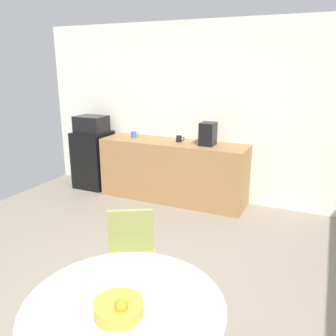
{
  "coord_description": "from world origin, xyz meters",
  "views": [
    {
      "loc": [
        1.41,
        -1.99,
        2.0
      ],
      "look_at": [
        -0.07,
        1.22,
        0.95
      ],
      "focal_mm": 37.62,
      "sensor_mm": 36.0,
      "label": 1
    }
  ],
  "objects_px": {
    "microwave": "(91,124)",
    "round_table": "(125,324)",
    "mini_fridge": "(94,159)",
    "chair_olive": "(131,249)",
    "mug_green": "(134,134)",
    "coffee_maker": "(208,134)",
    "fruit_bowl": "(119,308)",
    "mug_white": "(179,139)"
  },
  "relations": [
    {
      "from": "microwave",
      "to": "chair_olive",
      "type": "bearing_deg",
      "value": -48.31
    },
    {
      "from": "mug_white",
      "to": "coffee_maker",
      "type": "bearing_deg",
      "value": -3.03
    },
    {
      "from": "mini_fridge",
      "to": "mug_white",
      "type": "distance_m",
      "value": 1.62
    },
    {
      "from": "microwave",
      "to": "mini_fridge",
      "type": "bearing_deg",
      "value": 0.0
    },
    {
      "from": "round_table",
      "to": "chair_olive",
      "type": "relative_size",
      "value": 1.35
    },
    {
      "from": "chair_olive",
      "to": "mug_white",
      "type": "relative_size",
      "value": 6.43
    },
    {
      "from": "mini_fridge",
      "to": "microwave",
      "type": "relative_size",
      "value": 1.95
    },
    {
      "from": "microwave",
      "to": "mug_white",
      "type": "xyz_separation_m",
      "value": [
        1.54,
        0.02,
        -0.12
      ]
    },
    {
      "from": "mug_white",
      "to": "mug_green",
      "type": "bearing_deg",
      "value": 178.8
    },
    {
      "from": "mug_white",
      "to": "mug_green",
      "type": "distance_m",
      "value": 0.77
    },
    {
      "from": "mini_fridge",
      "to": "fruit_bowl",
      "type": "distance_m",
      "value": 4.26
    },
    {
      "from": "chair_olive",
      "to": "coffee_maker",
      "type": "bearing_deg",
      "value": 93.5
    },
    {
      "from": "mini_fridge",
      "to": "round_table",
      "type": "distance_m",
      "value": 4.17
    },
    {
      "from": "mini_fridge",
      "to": "microwave",
      "type": "xyz_separation_m",
      "value": [
        0.0,
        0.0,
        0.6
      ]
    },
    {
      "from": "microwave",
      "to": "coffee_maker",
      "type": "distance_m",
      "value": 1.99
    },
    {
      "from": "mug_green",
      "to": "coffee_maker",
      "type": "relative_size",
      "value": 0.4
    },
    {
      "from": "microwave",
      "to": "mug_green",
      "type": "height_order",
      "value": "microwave"
    },
    {
      "from": "microwave",
      "to": "mug_white",
      "type": "distance_m",
      "value": 1.55
    },
    {
      "from": "coffee_maker",
      "to": "mug_green",
      "type": "bearing_deg",
      "value": 178.13
    },
    {
      "from": "mini_fridge",
      "to": "fruit_bowl",
      "type": "relative_size",
      "value": 3.52
    },
    {
      "from": "round_table",
      "to": "fruit_bowl",
      "type": "height_order",
      "value": "fruit_bowl"
    },
    {
      "from": "mini_fridge",
      "to": "chair_olive",
      "type": "bearing_deg",
      "value": -48.31
    },
    {
      "from": "microwave",
      "to": "mug_green",
      "type": "distance_m",
      "value": 0.78
    },
    {
      "from": "round_table",
      "to": "mug_green",
      "type": "bearing_deg",
      "value": 119.14
    },
    {
      "from": "round_table",
      "to": "mug_white",
      "type": "xyz_separation_m",
      "value": [
        -1.06,
        3.28,
        0.35
      ]
    },
    {
      "from": "microwave",
      "to": "mug_white",
      "type": "height_order",
      "value": "microwave"
    },
    {
      "from": "mini_fridge",
      "to": "chair_olive",
      "type": "distance_m",
      "value": 3.21
    },
    {
      "from": "coffee_maker",
      "to": "round_table",
      "type": "bearing_deg",
      "value": -79.26
    },
    {
      "from": "round_table",
      "to": "mug_white",
      "type": "relative_size",
      "value": 8.69
    },
    {
      "from": "microwave",
      "to": "coffee_maker",
      "type": "relative_size",
      "value": 1.5
    },
    {
      "from": "chair_olive",
      "to": "fruit_bowl",
      "type": "relative_size",
      "value": 3.13
    },
    {
      "from": "mug_green",
      "to": "microwave",
      "type": "bearing_deg",
      "value": -177.03
    },
    {
      "from": "mug_white",
      "to": "fruit_bowl",
      "type": "bearing_deg",
      "value": -72.08
    },
    {
      "from": "mug_white",
      "to": "mug_green",
      "type": "height_order",
      "value": "same"
    },
    {
      "from": "mini_fridge",
      "to": "chair_olive",
      "type": "height_order",
      "value": "mini_fridge"
    },
    {
      "from": "microwave",
      "to": "round_table",
      "type": "relative_size",
      "value": 0.43
    },
    {
      "from": "round_table",
      "to": "chair_olive",
      "type": "distance_m",
      "value": 0.98
    },
    {
      "from": "mini_fridge",
      "to": "round_table",
      "type": "bearing_deg",
      "value": -51.31
    },
    {
      "from": "round_table",
      "to": "microwave",
      "type": "bearing_deg",
      "value": 128.69
    },
    {
      "from": "microwave",
      "to": "mug_white",
      "type": "relative_size",
      "value": 3.72
    },
    {
      "from": "mini_fridge",
      "to": "mug_green",
      "type": "height_order",
      "value": "mug_green"
    },
    {
      "from": "microwave",
      "to": "mug_green",
      "type": "xyz_separation_m",
      "value": [
        0.77,
        0.04,
        -0.12
      ]
    }
  ]
}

